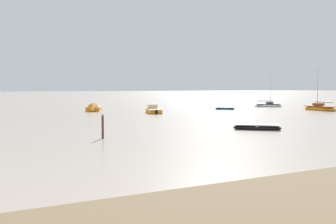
{
  "coord_description": "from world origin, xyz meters",
  "views": [
    {
      "loc": [
        -34.54,
        -20.9,
        3.97
      ],
      "look_at": [
        -10.38,
        24.47,
        0.77
      ],
      "focal_mm": 42.19,
      "sensor_mm": 36.0,
      "label": 1
    }
  ],
  "objects": [
    {
      "name": "sailboat_moored_0",
      "position": [
        21.43,
        40.58,
        0.28
      ],
      "size": [
        5.87,
        4.18,
        6.38
      ],
      "rotation": [
        0.0,
        0.0,
        5.81
      ],
      "color": "white",
      "rests_on": "ground"
    },
    {
      "name": "mooring_post_left",
      "position": [
        -24.65,
        8.53,
        0.89
      ],
      "size": [
        0.22,
        0.22,
        2.09
      ],
      "color": "#4E3323",
      "rests_on": "ground"
    },
    {
      "name": "sailboat_moored_1",
      "position": [
        20.85,
        27.01,
        0.34
      ],
      "size": [
        2.63,
        7.04,
        7.74
      ],
      "rotation": [
        0.0,
        0.0,
        1.5
      ],
      "color": "orange",
      "rests_on": "ground"
    },
    {
      "name": "motorboat_moored_1",
      "position": [
        -7.66,
        34.64,
        0.31
      ],
      "size": [
        3.27,
        5.64,
        2.03
      ],
      "rotation": [
        0.0,
        0.0,
        1.29
      ],
      "color": "orange",
      "rests_on": "ground"
    },
    {
      "name": "motorboat_moored_0",
      "position": [
        -14.55,
        43.3,
        0.3
      ],
      "size": [
        4.48,
        6.64,
        2.16
      ],
      "rotation": [
        0.0,
        0.0,
        4.31
      ],
      "color": "orange",
      "rests_on": "ground"
    },
    {
      "name": "rowboat_moored_0",
      "position": [
        7.89,
        36.91,
        0.15
      ],
      "size": [
        3.48,
        3.18,
        0.56
      ],
      "rotation": [
        0.0,
        0.0,
        2.45
      ],
      "color": "#197084",
      "rests_on": "ground"
    },
    {
      "name": "rowboat_moored_3",
      "position": [
        -9.6,
        7.96,
        0.19
      ],
      "size": [
        4.36,
        4.14,
        0.71
      ],
      "rotation": [
        0.0,
        0.0,
        2.41
      ],
      "color": "black",
      "rests_on": "ground"
    }
  ]
}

